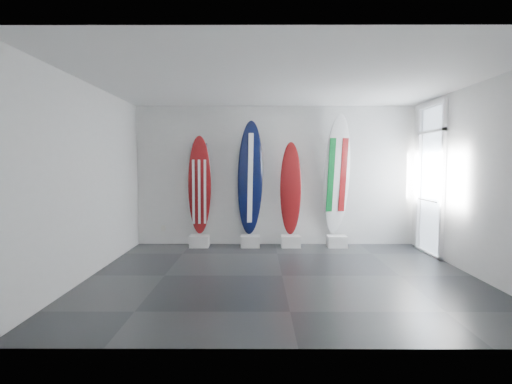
{
  "coord_description": "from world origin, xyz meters",
  "views": [
    {
      "loc": [
        -0.39,
        -6.18,
        1.75
      ],
      "look_at": [
        -0.41,
        1.4,
        1.22
      ],
      "focal_mm": 28.06,
      "sensor_mm": 36.0,
      "label": 1
    }
  ],
  "objects_px": {
    "surfboard_italy": "(337,175)",
    "surfboard_usa": "(200,186)",
    "surfboard_navy": "(250,179)",
    "surfboard_swiss": "(291,189)"
  },
  "relations": [
    {
      "from": "surfboard_navy",
      "to": "surfboard_italy",
      "type": "bearing_deg",
      "value": -15.68
    },
    {
      "from": "surfboard_navy",
      "to": "surfboard_italy",
      "type": "distance_m",
      "value": 1.83
    },
    {
      "from": "surfboard_swiss",
      "to": "surfboard_italy",
      "type": "bearing_deg",
      "value": 2.07
    },
    {
      "from": "surfboard_italy",
      "to": "surfboard_navy",
      "type": "bearing_deg",
      "value": 168.01
    },
    {
      "from": "surfboard_usa",
      "to": "surfboard_swiss",
      "type": "height_order",
      "value": "surfboard_usa"
    },
    {
      "from": "surfboard_usa",
      "to": "surfboard_navy",
      "type": "xyz_separation_m",
      "value": [
        1.08,
        0.0,
        0.16
      ]
    },
    {
      "from": "surfboard_italy",
      "to": "surfboard_usa",
      "type": "bearing_deg",
      "value": 168.01
    },
    {
      "from": "surfboard_swiss",
      "to": "surfboard_italy",
      "type": "height_order",
      "value": "surfboard_italy"
    },
    {
      "from": "surfboard_navy",
      "to": "surfboard_swiss",
      "type": "relative_size",
      "value": 1.22
    },
    {
      "from": "surfboard_usa",
      "to": "surfboard_navy",
      "type": "relative_size",
      "value": 0.88
    }
  ]
}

